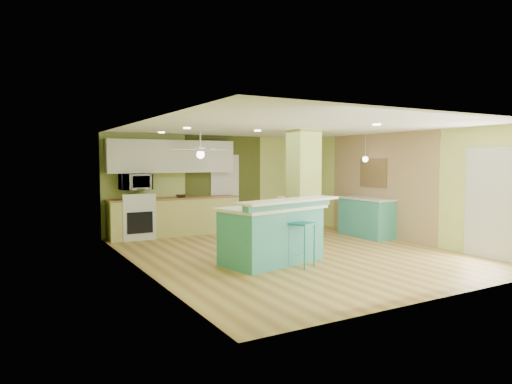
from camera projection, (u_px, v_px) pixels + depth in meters
floor at (291, 253)px, 9.15m from camera, size 6.00×7.00×0.01m
ceiling at (292, 127)px, 8.97m from camera, size 6.00×7.00×0.01m
wall_back at (217, 183)px, 12.10m from camera, size 6.00×0.01×2.50m
wall_front at (440, 206)px, 6.02m from camera, size 6.00×0.01×2.50m
wall_left at (141, 197)px, 7.58m from camera, size 0.01×7.00×2.50m
wall_right at (399, 186)px, 10.54m from camera, size 0.01×7.00×2.50m
wood_panel at (380, 185)px, 11.05m from camera, size 0.02×3.40×2.50m
olive_accent at (224, 183)px, 12.18m from camera, size 2.20×0.02×2.50m
interior_door at (225, 192)px, 12.18m from camera, size 0.82×0.05×2.00m
french_door at (491, 203)px, 8.54m from camera, size 0.04×1.08×2.10m
column at (303, 188)px, 9.81m from camera, size 0.55×0.55×2.50m
kitchen_run at (175, 216)px, 11.25m from camera, size 3.25×0.63×0.94m
stove at (136, 219)px, 10.77m from camera, size 0.76×0.66×1.08m
upper_cabinets at (172, 156)px, 11.25m from camera, size 3.20×0.34×0.80m
microwave at (136, 182)px, 10.72m from camera, size 0.70×0.48×0.39m
ceiling_fan at (200, 150)px, 10.19m from camera, size 1.41×1.41×0.61m
pendant_lamp at (365, 159)px, 10.97m from camera, size 0.14×0.14×0.69m
wall_decor at (373, 173)px, 11.19m from camera, size 0.03×0.90×0.70m
peninsula at (273, 233)px, 8.25m from camera, size 2.29×1.63×1.18m
bar_stool at (298, 221)px, 7.97m from camera, size 0.51×0.51×1.18m
side_counter at (366, 217)px, 11.09m from camera, size 0.62×1.47×0.95m
fruit_bowl at (181, 196)px, 11.21m from camera, size 0.35×0.35×0.07m
canister at (281, 201)px, 8.31m from camera, size 0.14×0.14×0.17m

